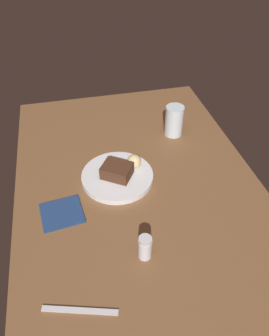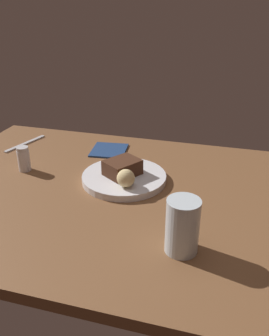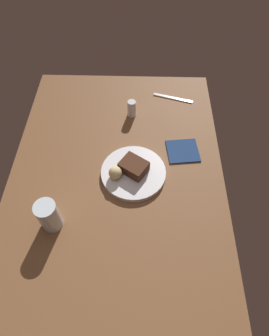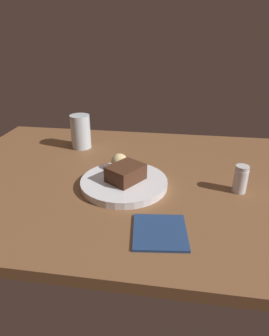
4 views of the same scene
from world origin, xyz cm
name	(u,v)px [view 1 (image 1 of 4)]	position (x,y,z in cm)	size (l,w,h in cm)	color
dining_table	(136,180)	(0.00, 0.00, 1.50)	(120.00, 84.00, 3.00)	brown
dessert_plate	(117,176)	(0.56, 6.68, 4.02)	(25.25, 25.25, 2.04)	silver
chocolate_cake_slice	(117,170)	(0.37, 6.82, 7.33)	(9.82, 7.80, 4.58)	#472819
bread_roll	(134,161)	(3.19, 0.05, 7.60)	(5.11, 5.11, 5.11)	#DBC184
salt_shaker	(145,247)	(-32.04, 4.99, 6.93)	(3.84, 3.84, 7.96)	silver
water_glass	(174,121)	(22.25, -20.94, 9.33)	(7.34, 7.34, 12.66)	silver
butter_knife	(80,310)	(-43.74, 24.37, 3.25)	(19.00, 1.40, 0.50)	silver
folded_napkin	(62,213)	(-11.39, 26.87, 3.30)	(12.05, 12.85, 0.60)	navy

